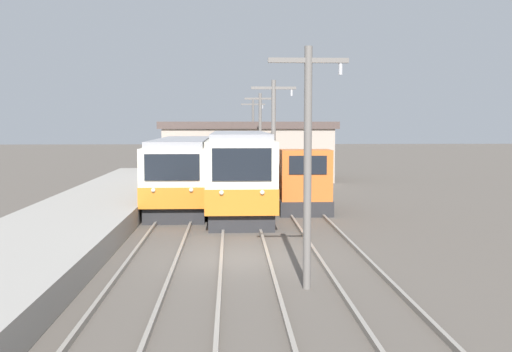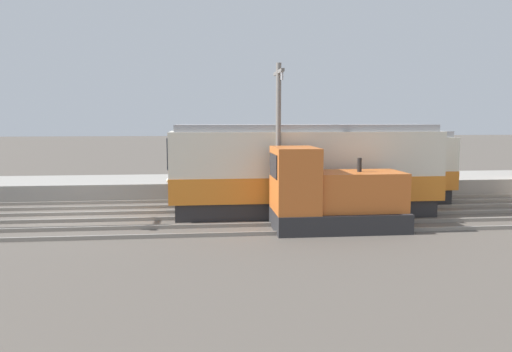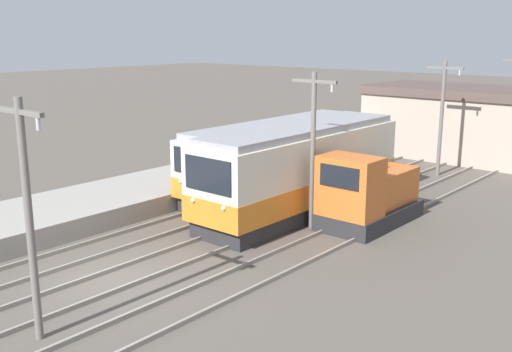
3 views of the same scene
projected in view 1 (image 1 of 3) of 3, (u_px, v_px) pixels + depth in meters
name	position (u px, v px, depth m)	size (l,w,h in m)	color
ground_plane	(238.00, 259.00, 18.61)	(200.00, 200.00, 0.00)	#564F47
platform_left	(34.00, 248.00, 18.31)	(4.50, 54.00, 0.81)	gray
track_left	(154.00, 257.00, 18.50)	(1.54, 60.00, 0.14)	gray
track_center	(245.00, 256.00, 18.62)	(1.54, 60.00, 0.14)	gray
track_right	(340.00, 256.00, 18.75)	(1.54, 60.00, 0.14)	gray
commuter_train_left	(183.00, 175.00, 29.96)	(2.84, 11.35, 3.43)	#28282B
commuter_train_center	(239.00, 176.00, 28.07)	(2.84, 11.20, 3.78)	#28282B
shunting_locomotive	(302.00, 186.00, 28.65)	(2.40, 4.79, 3.00)	#28282B
catenary_mast_near	(308.00, 157.00, 14.97)	(2.00, 0.20, 6.11)	slate
catenary_mast_mid	(274.00, 142.00, 26.68)	(2.00, 0.20, 6.11)	slate
catenary_mast_far	(260.00, 136.00, 38.40)	(2.00, 0.20, 6.11)	slate
catenary_mast_distant	(253.00, 133.00, 50.12)	(2.00, 0.20, 6.11)	slate
station_building	(248.00, 150.00, 44.34)	(12.60, 6.30, 4.30)	#AD9E8E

